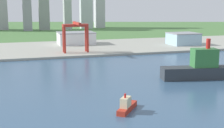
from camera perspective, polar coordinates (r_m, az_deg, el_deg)
ground_plane at (r=221.68m, az=-1.91°, el=-3.99°), size 2400.00×2400.00×0.00m
water_bay at (r=167.05m, az=3.61°, el=-8.95°), size 840.00×360.00×0.15m
industrial_pier at (r=404.64m, az=-9.06°, el=2.75°), size 840.00×140.00×2.50m
tugboat_small at (r=170.90m, az=2.61°, el=-7.43°), size 16.62×19.41×10.28m
container_barge at (r=249.67m, az=15.02°, el=-0.69°), size 52.41×22.17×30.39m
port_crane_red at (r=357.91m, az=-6.48°, el=6.00°), size 27.89×34.57×34.08m
warehouse_main at (r=434.74m, az=-6.41°, el=4.60°), size 48.20×35.13×16.11m
warehouse_annex at (r=437.55m, az=12.53°, el=4.42°), size 36.81×33.19×15.65m
distant_skyline at (r=732.60m, az=-12.76°, el=10.52°), size 306.32×78.73×141.13m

